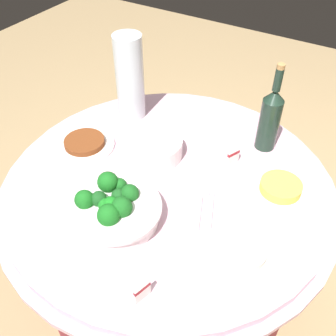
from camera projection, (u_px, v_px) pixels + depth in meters
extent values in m
plane|color=tan|center=(168.00, 292.00, 1.84)|extent=(6.00, 6.00, 0.00)
cylinder|color=maroon|center=(168.00, 248.00, 1.61)|extent=(1.01, 1.01, 0.69)
cylinder|color=#E0B2C6|center=(168.00, 187.00, 1.37)|extent=(1.16, 1.16, 0.02)
cylinder|color=#E0B2C6|center=(168.00, 182.00, 1.35)|extent=(1.10, 1.10, 0.03)
cylinder|color=white|center=(116.00, 214.00, 1.19)|extent=(0.26, 0.26, 0.05)
cylinder|color=white|center=(115.00, 207.00, 1.17)|extent=(0.28, 0.28, 0.01)
sphere|color=#19741E|center=(105.00, 205.00, 1.16)|extent=(0.04, 0.04, 0.04)
sphere|color=#197A1E|center=(111.00, 205.00, 1.15)|extent=(0.05, 0.05, 0.05)
sphere|color=#19601E|center=(120.00, 185.00, 1.22)|extent=(0.05, 0.05, 0.05)
sphere|color=#19621E|center=(122.00, 207.00, 1.14)|extent=(0.06, 0.06, 0.06)
sphere|color=#19511E|center=(99.00, 199.00, 1.17)|extent=(0.05, 0.05, 0.05)
sphere|color=#19691E|center=(108.00, 182.00, 1.21)|extent=(0.07, 0.07, 0.07)
sphere|color=#196B1E|center=(108.00, 215.00, 1.12)|extent=(0.07, 0.07, 0.07)
sphere|color=#19681E|center=(84.00, 200.00, 1.16)|extent=(0.06, 0.06, 0.06)
sphere|color=#19531E|center=(118.00, 196.00, 1.19)|extent=(0.04, 0.04, 0.04)
sphere|color=#195E1E|center=(130.00, 193.00, 1.19)|extent=(0.06, 0.06, 0.06)
cylinder|color=white|center=(154.00, 154.00, 1.43)|extent=(0.21, 0.21, 0.01)
cylinder|color=white|center=(153.00, 152.00, 1.42)|extent=(0.21, 0.21, 0.01)
cylinder|color=white|center=(153.00, 150.00, 1.42)|extent=(0.21, 0.21, 0.01)
cylinder|color=white|center=(153.00, 148.00, 1.41)|extent=(0.21, 0.21, 0.01)
cylinder|color=white|center=(153.00, 145.00, 1.40)|extent=(0.21, 0.21, 0.01)
cylinder|color=white|center=(153.00, 143.00, 1.40)|extent=(0.21, 0.21, 0.01)
cylinder|color=white|center=(153.00, 141.00, 1.39)|extent=(0.21, 0.21, 0.01)
cylinder|color=#1C3125|center=(269.00, 124.00, 1.40)|extent=(0.07, 0.07, 0.20)
cone|color=#1C3125|center=(275.00, 96.00, 1.32)|extent=(0.07, 0.07, 0.04)
cylinder|color=#1C3125|center=(278.00, 80.00, 1.28)|extent=(0.03, 0.03, 0.08)
cylinder|color=#B2844C|center=(281.00, 66.00, 1.25)|extent=(0.03, 0.03, 0.02)
cylinder|color=silver|center=(130.00, 78.00, 1.51)|extent=(0.11, 0.11, 0.34)
sphere|color=#E5B26B|center=(129.00, 109.00, 1.59)|extent=(0.06, 0.06, 0.06)
sphere|color=#E5B26B|center=(137.00, 106.00, 1.60)|extent=(0.06, 0.06, 0.06)
sphere|color=#E5B26B|center=(130.00, 104.00, 1.61)|extent=(0.06, 0.06, 0.06)
sphere|color=#72C64C|center=(131.00, 98.00, 1.55)|extent=(0.06, 0.06, 0.06)
sphere|color=#72C64C|center=(136.00, 93.00, 1.57)|extent=(0.06, 0.06, 0.06)
sphere|color=#72C64C|center=(127.00, 94.00, 1.57)|extent=(0.06, 0.06, 0.06)
sphere|color=red|center=(133.00, 85.00, 1.52)|extent=(0.06, 0.06, 0.06)
sphere|color=red|center=(133.00, 80.00, 1.54)|extent=(0.06, 0.06, 0.06)
sphere|color=red|center=(125.00, 83.00, 1.53)|extent=(0.06, 0.06, 0.06)
sphere|color=#E5B26B|center=(134.00, 71.00, 1.49)|extent=(0.06, 0.06, 0.06)
sphere|color=#E5B26B|center=(129.00, 68.00, 1.51)|extent=(0.06, 0.06, 0.06)
sphere|color=#E5B26B|center=(125.00, 72.00, 1.48)|extent=(0.06, 0.06, 0.06)
sphere|color=#72C64C|center=(134.00, 57.00, 1.46)|extent=(0.06, 0.06, 0.06)
sphere|color=#72C64C|center=(125.00, 56.00, 1.47)|extent=(0.06, 0.06, 0.06)
sphere|color=#72C64C|center=(127.00, 60.00, 1.44)|extent=(0.06, 0.06, 0.06)
cylinder|color=silver|center=(212.00, 212.00, 1.22)|extent=(0.15, 0.07, 0.01)
cylinder|color=silver|center=(200.00, 211.00, 1.23)|extent=(0.15, 0.07, 0.01)
sphere|color=silver|center=(208.00, 193.00, 1.29)|extent=(0.01, 0.01, 0.01)
cylinder|color=white|center=(239.00, 253.00, 1.11)|extent=(0.22, 0.22, 0.01)
cylinder|color=white|center=(240.00, 249.00, 1.10)|extent=(0.15, 0.15, 0.03)
cylinder|color=white|center=(280.00, 191.00, 1.29)|extent=(0.22, 0.22, 0.01)
cylinder|color=#F2D14C|center=(281.00, 187.00, 1.27)|extent=(0.14, 0.14, 0.03)
cylinder|color=white|center=(85.00, 146.00, 1.46)|extent=(0.22, 0.22, 0.01)
cylinder|color=brown|center=(84.00, 142.00, 1.45)|extent=(0.15, 0.15, 0.02)
cube|color=white|center=(142.00, 292.00, 0.99)|extent=(0.05, 0.02, 0.05)
cube|color=maroon|center=(142.00, 288.00, 0.98)|extent=(0.05, 0.02, 0.01)
cube|color=white|center=(233.00, 157.00, 1.38)|extent=(0.05, 0.03, 0.05)
cube|color=maroon|center=(234.00, 153.00, 1.37)|extent=(0.05, 0.03, 0.01)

